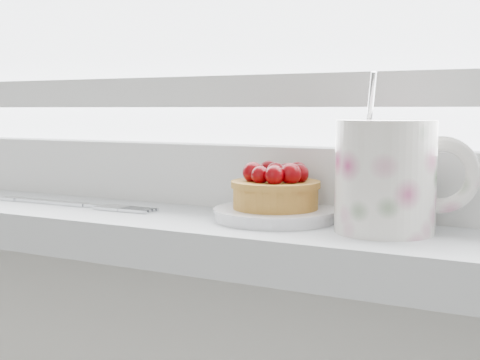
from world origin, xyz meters
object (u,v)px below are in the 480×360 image
Objects in this scene: saucer at (275,214)px; fork at (73,204)px; floral_mug at (389,174)px; raspberry_tart at (276,188)px.

fork is (-0.25, -0.02, -0.00)m from saucer.
saucer is 0.13m from floral_mug.
raspberry_tart is (0.00, -0.00, 0.03)m from saucer.
raspberry_tart is 0.12m from floral_mug.
saucer reaches higher than fork.
raspberry_tart reaches higher than fork.
saucer is at bearing 175.30° from floral_mug.
raspberry_tart is at bearing 175.31° from floral_mug.
floral_mug is at bearing -4.69° from raspberry_tart.
saucer is 0.56× the size of fork.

